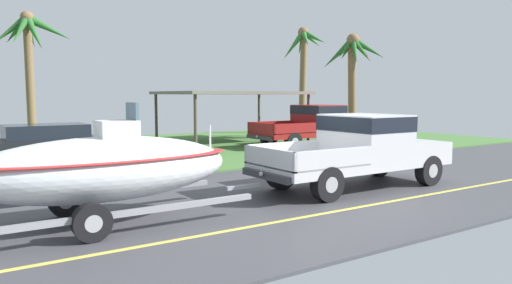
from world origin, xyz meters
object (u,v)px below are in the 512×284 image
Objects in this scene: parked_sedan_near at (52,144)px; carport_awning at (232,94)px; palm_tree_near_left at (29,46)px; palm_tree_near_right at (303,56)px; palm_tree_far_left at (353,61)px; boat_on_trailer at (104,168)px; pickup_truck_towing at (364,147)px; parked_pickup_background at (318,123)px.

carport_awning reaches higher than parked_sedan_near.
palm_tree_near_right is (15.60, 0.84, 0.34)m from palm_tree_near_left.
palm_tree_near_right is (6.72, 2.68, 2.35)m from carport_awning.
palm_tree_near_left is (0.12, 4.64, 3.79)m from parked_sedan_near.
palm_tree_near_left is 1.04× the size of palm_tree_far_left.
boat_on_trailer is 15.43m from carport_awning.
boat_on_trailer is 22.31m from palm_tree_near_right.
parked_sedan_near is 17.15m from palm_tree_near_right.
parked_sedan_near is at bearing -160.79° from palm_tree_near_right.
palm_tree_near_left is (0.91, 13.67, 3.42)m from boat_on_trailer.
parked_sedan_near is 0.80× the size of palm_tree_near_left.
pickup_truck_towing is 1.00× the size of palm_tree_far_left.
palm_tree_near_left is 0.90× the size of palm_tree_near_right.
parked_pickup_background is 1.01× the size of palm_tree_near_left.
boat_on_trailer is at bearing -95.04° from parked_sedan_near.
parked_sedan_near is at bearing -175.95° from palm_tree_far_left.
carport_awning is 7.61m from palm_tree_near_right.
parked_pickup_background reaches higher than pickup_truck_towing.
boat_on_trailer is at bearing -129.63° from carport_awning.
carport_awning is at bearing 17.24° from parked_sedan_near.
palm_tree_far_left is (4.06, 1.86, 3.16)m from parked_pickup_background.
parked_sedan_near is 0.72× the size of palm_tree_near_right.
palm_tree_near_right is (15.72, 5.48, 4.12)m from parked_sedan_near.
palm_tree_near_left reaches higher than parked_sedan_near.
carport_awning reaches higher than boat_on_trailer.
pickup_truck_towing is 1.20× the size of parked_sedan_near.
palm_tree_far_left reaches higher than boat_on_trailer.
parked_pickup_background is 0.91× the size of palm_tree_near_right.
pickup_truck_towing is 17.89m from palm_tree_near_right.
palm_tree_far_left reaches higher than parked_pickup_background.
palm_tree_near_left is 15.90m from palm_tree_far_left.
carport_awning is at bearing 165.68° from palm_tree_far_left.
carport_awning reaches higher than pickup_truck_towing.
pickup_truck_towing is 0.84× the size of carport_awning.
pickup_truck_towing is at bearing -124.03° from parked_pickup_background.
parked_pickup_background is 0.89× the size of carport_awning.
palm_tree_far_left is at bearing 31.71° from boat_on_trailer.
parked_sedan_near is (0.80, 9.04, -0.37)m from boat_on_trailer.
palm_tree_near_right is at bearing 19.21° from parked_sedan_near.
palm_tree_near_left reaches higher than palm_tree_far_left.
palm_tree_far_left is at bearing 4.05° from parked_sedan_near.
boat_on_trailer reaches higher than parked_pickup_background.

